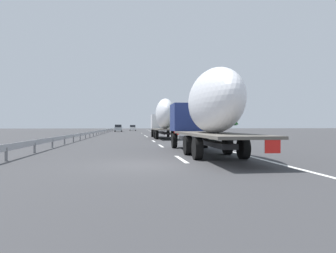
{
  "coord_description": "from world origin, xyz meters",
  "views": [
    {
      "loc": [
        -12.29,
        0.57,
        1.57
      ],
      "look_at": [
        17.71,
        -3.11,
        1.49
      ],
      "focal_mm": 33.13,
      "sensor_mm": 36.0,
      "label": 1
    }
  ],
  "objects_px": {
    "truck_trailing": "(207,109)",
    "car_silver_hatch": "(118,128)",
    "road_sign": "(166,123)",
    "car_white_van": "(133,128)",
    "truck_lead": "(164,117)"
  },
  "relations": [
    {
      "from": "car_white_van",
      "to": "truck_lead",
      "type": "bearing_deg",
      "value": -176.79
    },
    {
      "from": "truck_lead",
      "to": "car_white_van",
      "type": "bearing_deg",
      "value": 3.21
    },
    {
      "from": "road_sign",
      "to": "truck_trailing",
      "type": "bearing_deg",
      "value": 176.11
    },
    {
      "from": "truck_lead",
      "to": "car_silver_hatch",
      "type": "relative_size",
      "value": 2.85
    },
    {
      "from": "truck_lead",
      "to": "road_sign",
      "type": "height_order",
      "value": "truck_lead"
    },
    {
      "from": "truck_trailing",
      "to": "truck_lead",
      "type": "bearing_deg",
      "value": 0.0
    },
    {
      "from": "truck_lead",
      "to": "road_sign",
      "type": "relative_size",
      "value": 4.43
    },
    {
      "from": "truck_trailing",
      "to": "car_silver_hatch",
      "type": "height_order",
      "value": "truck_trailing"
    },
    {
      "from": "truck_trailing",
      "to": "road_sign",
      "type": "relative_size",
      "value": 4.79
    },
    {
      "from": "truck_lead",
      "to": "road_sign",
      "type": "xyz_separation_m",
      "value": [
        23.91,
        -3.1,
        -0.62
      ]
    },
    {
      "from": "truck_trailing",
      "to": "car_silver_hatch",
      "type": "xyz_separation_m",
      "value": [
        66.15,
        7.25,
        -1.55
      ]
    },
    {
      "from": "truck_trailing",
      "to": "road_sign",
      "type": "distance_m",
      "value": 45.73
    },
    {
      "from": "truck_trailing",
      "to": "car_white_van",
      "type": "distance_m",
      "value": 81.59
    },
    {
      "from": "truck_trailing",
      "to": "car_silver_hatch",
      "type": "distance_m",
      "value": 66.56
    },
    {
      "from": "truck_lead",
      "to": "truck_trailing",
      "type": "distance_m",
      "value": 21.71
    }
  ]
}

